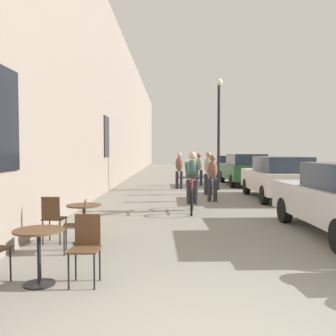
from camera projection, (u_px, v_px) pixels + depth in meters
building_facade_left at (107, 99)px, 17.01m from camera, size 0.54×68.00×8.23m
cafe_table_near at (39, 245)px, 4.73m from camera, size 0.64×0.64×0.72m
cafe_chair_near_toward_wall at (86, 244)px, 4.80m from camera, size 0.39×0.39×0.89m
cafe_table_mid at (84, 215)px, 6.90m from camera, size 0.64×0.64×0.72m
cafe_chair_mid_toward_street at (53, 216)px, 6.83m from camera, size 0.40×0.40×0.89m
cafe_chair_mid_toward_wall at (79, 222)px, 6.26m from camera, size 0.44×0.44×0.89m
cyclist_on_bicycle at (192, 183)px, 10.48m from camera, size 0.52×1.76×1.74m
pedestrian_near at (212, 175)px, 12.55m from camera, size 0.34×0.24×1.60m
pedestrian_mid at (208, 171)px, 14.51m from camera, size 0.34×0.25×1.69m
pedestrian_far at (179, 168)px, 16.73m from camera, size 0.35×0.26×1.66m
pedestrian_furthest at (199, 167)px, 18.30m from camera, size 0.37×0.28×1.61m
street_lamp at (219, 120)px, 16.16m from camera, size 0.32×0.32×4.90m
parked_car_second at (278, 177)px, 13.14m from camera, size 1.82×4.31×1.53m
parked_car_third at (244, 169)px, 18.66m from camera, size 1.97×4.49×1.58m
parked_car_fourth at (228, 166)px, 24.64m from camera, size 1.81×4.06×1.42m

